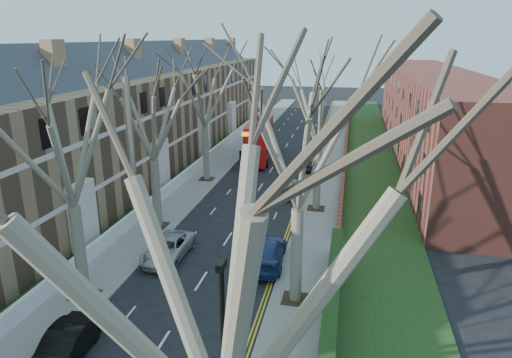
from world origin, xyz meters
The scene contains 18 objects.
pavement_left centered at (-6.00, 39.00, 0.06)m, with size 3.00×102.00×0.12m, color slate.
pavement_right centered at (6.00, 39.00, 0.06)m, with size 3.00×102.00×0.12m, color slate.
terrace_left centered at (-13.65, 31.00, 5.53)m, with size 9.70×78.00×13.60m.
flats_right centered at (17.46, 43.00, 4.98)m, with size 13.97×54.00×10.00m.
front_wall_left centered at (-7.65, 31.00, 0.62)m, with size 0.30×78.00×1.00m.
grass_verge_right centered at (10.50, 39.00, 0.15)m, with size 6.00×102.00×0.06m.
tree_left_mid centered at (-5.70, 6.00, 9.56)m, with size 10.50×10.50×14.71m.
tree_left_far centered at (-5.70, 16.00, 9.24)m, with size 10.15×10.15×14.22m.
tree_left_dist centered at (-5.70, 28.00, 9.56)m, with size 10.50×10.50×14.71m.
tree_right_near centered at (5.70, -6.00, 9.86)m, with size 10.85×10.85×15.20m.
tree_right_mid centered at (5.70, 8.00, 9.56)m, with size 10.50×10.50×14.71m.
tree_right_far centered at (5.70, 22.00, 9.24)m, with size 10.15×10.15×14.22m.
double_decker_bus centered at (-2.16, 37.14, 2.18)m, with size 3.40×10.74×4.44m.
car_left_mid centered at (-3.67, 1.15, 0.75)m, with size 1.58×4.53×1.49m, color black.
car_left_far centered at (-3.01, 11.39, 0.69)m, with size 2.28×4.95×1.37m, color #A2A2A8.
car_right_near centered at (3.37, 11.95, 0.80)m, with size 2.23×5.50×1.60m, color navy.
car_right_mid centered at (3.15, 25.46, 0.76)m, with size 1.80×4.48×1.53m, color gray.
car_right_far centered at (3.49, 33.98, 0.67)m, with size 1.42×4.07×1.34m, color black.
Camera 1 is at (8.05, -13.70, 13.79)m, focal length 32.00 mm.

